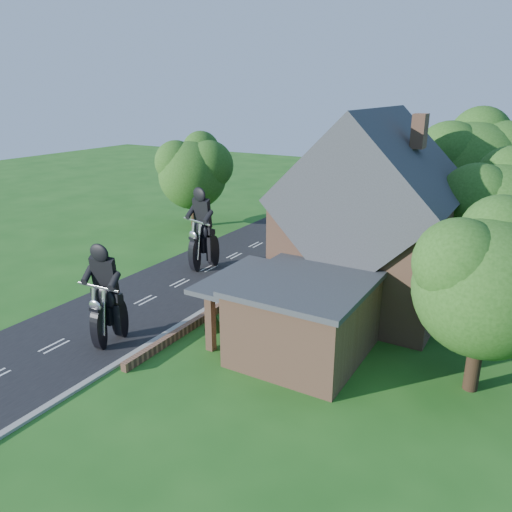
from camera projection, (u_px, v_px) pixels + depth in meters
The scene contains 19 objects.
ground at pixel (145, 300), 27.52m from camera, with size 120.00×120.00×0.00m, color #1E5417.
road at pixel (145, 300), 27.51m from camera, with size 7.00×80.00×0.02m, color black.
kerb at pixel (199, 314), 25.74m from camera, with size 0.30×80.00×0.12m, color gray.
garden_wall at pixel (258, 283), 29.46m from camera, with size 0.30×22.00×0.40m, color #885D45.
house at pixel (370, 225), 25.97m from camera, with size 9.54×8.64×10.24m.
annex at pixel (302, 316), 21.54m from camera, with size 7.05×5.94×3.44m.
tree_annex_side at pixel (498, 277), 17.85m from camera, with size 5.64×5.20×7.48m.
tree_house_right at pixel (508, 213), 24.87m from camera, with size 6.51×6.00×8.40m.
tree_behind_house at pixel (479, 169), 31.87m from camera, with size 7.81×7.20×10.08m.
tree_behind_left at pixel (390, 168), 35.74m from camera, with size 6.94×6.40×9.16m.
tree_far_road at pixel (197, 169), 40.80m from camera, with size 6.08×5.60×7.84m.
shrub_a at pixel (213, 320), 23.97m from camera, with size 0.90×0.90×1.10m, color black.
shrub_b at pixel (241, 302), 26.01m from camera, with size 0.90×0.90×1.10m, color black.
shrub_c at pixel (265, 286), 28.05m from camera, with size 0.90×0.90×1.10m, color black.
shrub_d at pixel (303, 261), 32.13m from camera, with size 0.90×0.90×1.10m, color black.
shrub_e at pixel (319, 251), 34.17m from camera, with size 0.90×0.90×1.10m, color black.
shrub_f at pixel (333, 242), 36.21m from camera, with size 0.90×0.90×1.10m, color black.
motorcycle_lead at pixel (110, 329), 22.69m from camera, with size 0.39×1.55×1.44m, color black, non-canonical shape.
motorcycle_follow at pixel (204, 257), 32.15m from camera, with size 0.44×1.72×1.60m, color black, non-canonical shape.
Camera 1 is at (18.13, -18.68, 11.09)m, focal length 35.00 mm.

